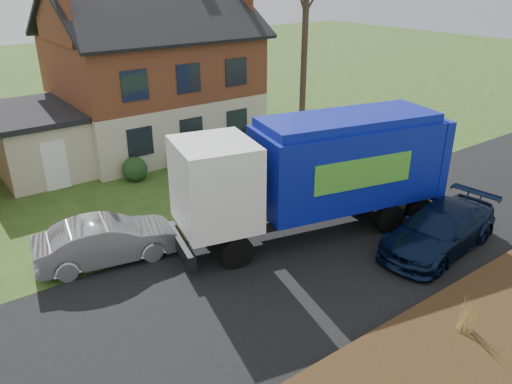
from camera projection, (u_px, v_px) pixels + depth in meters
ground at (302, 267)px, 15.51m from camera, size 120.00×120.00×0.00m
road at (302, 267)px, 15.51m from camera, size 80.00×7.00×0.02m
mulch_verge at (453, 362)px, 11.56m from camera, size 80.00×3.50×0.30m
main_house at (143, 67)px, 24.90m from camera, size 12.95×8.95×9.26m
garbage_truck at (320, 169)px, 16.76m from camera, size 9.85×4.60×4.08m
silver_sedan at (107, 241)px, 15.59m from camera, size 4.57×2.29×1.44m
navy_wagon at (440, 229)px, 16.26m from camera, size 5.20×2.57×1.45m
grass_clump_mid at (467, 313)px, 12.12m from camera, size 0.38×0.31×1.06m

